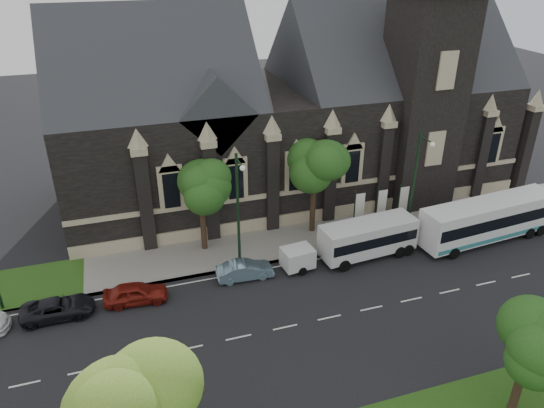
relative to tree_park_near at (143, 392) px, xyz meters
name	(u,v)px	position (x,y,z in m)	size (l,w,h in m)	color
ground	(329,318)	(11.77, 8.77, -6.42)	(160.00, 160.00, 0.00)	black
sidewalk	(281,243)	(11.77, 18.27, -6.34)	(80.00, 5.00, 0.15)	gray
museum	(303,107)	(16.89, 27.55, 1.75)	(40.00, 17.70, 29.90)	black
tree_park_near	(143,392)	(0.00, 0.00, 0.00)	(4.42, 4.42, 8.56)	black
tree_park_east	(532,337)	(17.95, -0.55, -1.80)	(3.40, 3.40, 6.28)	black
tree_walk_right	(316,166)	(14.98, 19.48, -0.60)	(4.08, 4.08, 7.80)	black
tree_walk_left	(202,182)	(5.97, 19.47, -0.68)	(3.91, 3.91, 7.64)	black
street_lamp_near	(416,181)	(21.77, 15.86, -1.30)	(0.36, 1.88, 9.00)	black
street_lamp_mid	(239,207)	(7.77, 15.86, -1.30)	(0.36, 1.88, 9.00)	black
banner_flag_left	(358,209)	(18.06, 17.77, -4.03)	(0.90, 0.10, 4.00)	black
banner_flag_center	(380,205)	(20.06, 17.77, -4.03)	(0.90, 0.10, 4.00)	black
banner_flag_right	(402,202)	(22.06, 17.77, -4.03)	(0.90, 0.10, 4.00)	black
tour_coach	(488,219)	(27.54, 13.80, -4.54)	(12.00, 3.59, 3.45)	white
shuttle_bus	(368,237)	(17.42, 14.61, -4.76)	(7.60, 3.13, 2.87)	silver
box_trailer	(298,258)	(11.73, 14.54, -5.44)	(3.30, 1.95, 1.73)	silver
sedan	(245,270)	(7.77, 14.64, -5.75)	(1.40, 4.02, 1.33)	#7192A3
car_far_red	(136,293)	(0.16, 14.22, -5.71)	(1.68, 4.17, 1.42)	maroon
car_far_black	(58,308)	(-4.69, 14.25, -5.79)	(2.09, 4.52, 1.26)	black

